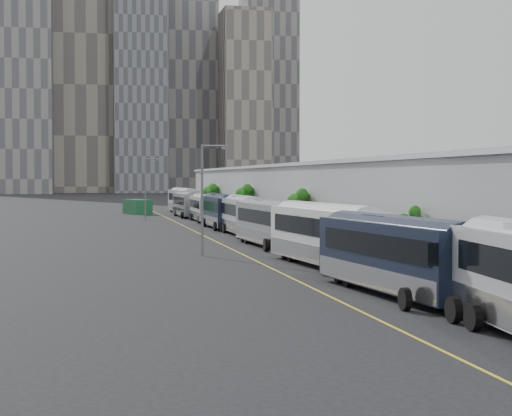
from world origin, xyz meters
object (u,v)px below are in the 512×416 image
object	(u,v)px
bus_1	(395,262)
bus_4	(243,219)
bus_3	(270,227)
bus_6	(204,210)
street_lamp_near	(205,191)
bus_7	(187,206)
suv	(134,206)
bus_2	(325,240)
shipping_container	(137,207)
bus_8	(183,203)
street_lamp_far	(147,184)
bus_5	(220,214)

from	to	relation	value
bus_1	bus_4	world-z (taller)	bus_4
bus_1	bus_3	size ratio (longest dim) A/B	1.00
bus_6	street_lamp_near	distance (m)	49.41
bus_3	bus_7	distance (m)	54.54
bus_6	suv	size ratio (longest dim) A/B	2.29
bus_3	bus_6	bearing A→B (deg)	86.48
bus_2	shipping_container	xyz separation A→B (m)	(-6.89, 82.38, -0.55)
bus_2	bus_4	distance (m)	30.76
bus_3	bus_8	size ratio (longest dim) A/B	0.95
bus_4	street_lamp_far	bearing A→B (deg)	103.06
bus_7	street_lamp_far	world-z (taller)	street_lamp_far
bus_2	bus_6	xyz separation A→B (m)	(0.20, 57.94, -0.21)
bus_8	suv	bearing A→B (deg)	114.86
suv	street_lamp_far	bearing A→B (deg)	-73.92
bus_1	street_lamp_far	distance (m)	76.38
bus_6	street_lamp_far	size ratio (longest dim) A/B	1.45
street_lamp_near	street_lamp_far	xyz separation A→B (m)	(-0.38, 53.45, 0.12)
bus_1	bus_7	size ratio (longest dim) A/B	1.05
bus_7	suv	bearing A→B (deg)	101.66
bus_6	suv	xyz separation A→B (m)	(-6.78, 39.48, -0.75)
bus_5	bus_1	bearing A→B (deg)	-90.62
bus_1	bus_4	size ratio (longest dim) A/B	1.00
bus_8	street_lamp_far	world-z (taller)	street_lamp_far
bus_4	bus_6	xyz separation A→B (m)	(-0.20, 27.18, -0.16)
bus_8	street_lamp_far	distance (m)	23.06
bus_6	street_lamp_near	size ratio (longest dim) A/B	1.49
bus_8	street_lamp_near	size ratio (longest dim) A/B	1.72
bus_2	bus_7	distance (m)	70.96
suv	street_lamp_near	bearing A→B (deg)	-73.42
shipping_container	suv	size ratio (longest dim) A/B	1.07
bus_4	bus_5	distance (m)	11.85
bus_3	shipping_container	bearing A→B (deg)	92.74
bus_7	street_lamp_far	size ratio (longest dim) A/B	1.52
street_lamp_far	bus_6	bearing A→B (deg)	-33.18
bus_2	bus_6	bearing A→B (deg)	84.21
bus_7	suv	size ratio (longest dim) A/B	2.40
bus_2	street_lamp_near	distance (m)	11.55
bus_8	street_lamp_near	distance (m)	75.46
bus_1	shipping_container	size ratio (longest dim) A/B	2.36
street_lamp_far	shipping_container	world-z (taller)	street_lamp_far
bus_2	suv	world-z (taller)	bus_2
bus_3	bus_6	world-z (taller)	bus_3
bus_4	bus_7	bearing A→B (deg)	91.44
bus_4	shipping_container	xyz separation A→B (m)	(-7.30, 51.62, -0.50)
street_lamp_near	suv	xyz separation A→B (m)	(-0.14, 88.34, -4.00)
bus_6	street_lamp_far	xyz separation A→B (m)	(-7.03, 4.60, 3.37)
bus_6	bus_8	bearing A→B (deg)	90.27
bus_3	bus_4	bearing A→B (deg)	85.09
suv	bus_6	bearing A→B (deg)	-63.76
bus_4	bus_6	size ratio (longest dim) A/B	1.10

